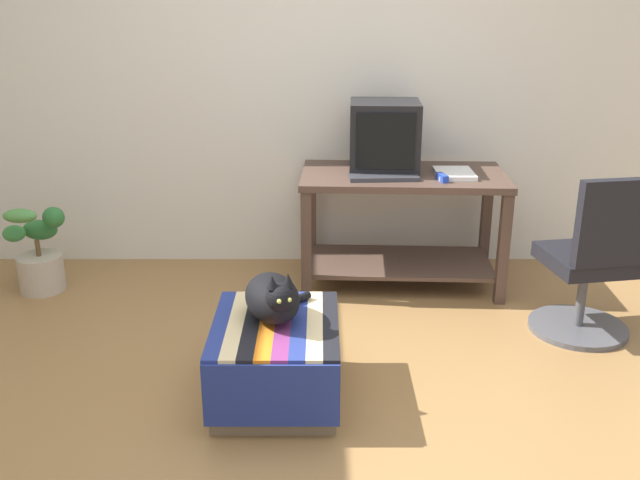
# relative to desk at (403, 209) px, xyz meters

# --- Properties ---
(ground_plane) EXTENTS (14.00, 14.00, 0.00)m
(ground_plane) POSITION_rel_desk_xyz_m (-0.54, -1.60, -0.48)
(ground_plane) COLOR olive
(back_wall) EXTENTS (8.00, 0.10, 2.60)m
(back_wall) POSITION_rel_desk_xyz_m (-0.54, 0.45, 0.82)
(back_wall) COLOR silver
(back_wall) RESTS_ON ground_plane
(desk) EXTENTS (1.24, 0.70, 0.71)m
(desk) POSITION_rel_desk_xyz_m (0.00, 0.00, 0.00)
(desk) COLOR #4C382D
(desk) RESTS_ON ground_plane
(tv_monitor) EXTENTS (0.42, 0.39, 0.41)m
(tv_monitor) POSITION_rel_desk_xyz_m (-0.11, 0.07, 0.43)
(tv_monitor) COLOR black
(tv_monitor) RESTS_ON desk
(keyboard) EXTENTS (0.41, 0.17, 0.02)m
(keyboard) POSITION_rel_desk_xyz_m (-0.13, -0.14, 0.24)
(keyboard) COLOR #333338
(keyboard) RESTS_ON desk
(book) EXTENTS (0.22, 0.28, 0.03)m
(book) POSITION_rel_desk_xyz_m (0.29, -0.06, 0.24)
(book) COLOR white
(book) RESTS_ON desk
(ottoman_with_blanket) EXTENTS (0.55, 0.68, 0.37)m
(ottoman_with_blanket) POSITION_rel_desk_xyz_m (-0.69, -1.32, -0.29)
(ottoman_with_blanket) COLOR #7A664C
(ottoman_with_blanket) RESTS_ON ground_plane
(cat) EXTENTS (0.33, 0.43, 0.26)m
(cat) POSITION_rel_desk_xyz_m (-0.70, -1.29, -0.00)
(cat) COLOR black
(cat) RESTS_ON ottoman_with_blanket
(potted_plant) EXTENTS (0.36, 0.34, 0.56)m
(potted_plant) POSITION_rel_desk_xyz_m (-2.20, -0.11, -0.27)
(potted_plant) COLOR #B7A893
(potted_plant) RESTS_ON ground_plane
(office_chair) EXTENTS (0.52, 0.52, 0.89)m
(office_chair) POSITION_rel_desk_xyz_m (0.91, -0.71, -0.09)
(office_chair) COLOR #4C4C51
(office_chair) RESTS_ON ground_plane
(stapler) EXTENTS (0.06, 0.12, 0.04)m
(stapler) POSITION_rel_desk_xyz_m (0.20, -0.18, 0.25)
(stapler) COLOR #2342B7
(stapler) RESTS_ON desk
(pen) EXTENTS (0.12, 0.09, 0.01)m
(pen) POSITION_rel_desk_xyz_m (0.33, -0.04, 0.23)
(pen) COLOR #2351B2
(pen) RESTS_ON desk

